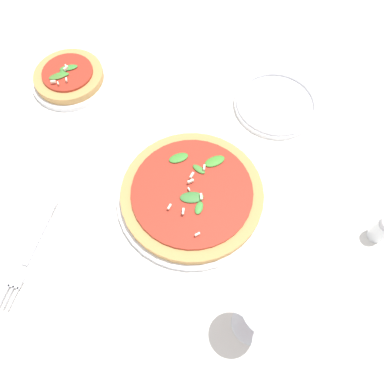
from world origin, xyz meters
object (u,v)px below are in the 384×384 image
object	(u,v)px
pizza_personal_side	(69,78)
wine_glass	(263,314)
side_plate_white	(276,104)
pizza_arugula_main	(192,195)
fork	(31,251)
shaker_pepper	(382,229)

from	to	relation	value
pizza_personal_side	wine_glass	world-z (taller)	wine_glass
pizza_personal_side	side_plate_white	xyz separation A→B (m)	(-0.15, 0.47, -0.01)
pizza_personal_side	pizza_arugula_main	bearing A→B (deg)	69.41
wine_glass	fork	size ratio (longest dim) A/B	0.73
pizza_personal_side	side_plate_white	bearing A→B (deg)	107.72
fork	side_plate_white	bearing A→B (deg)	140.54
pizza_arugula_main	side_plate_white	bearing A→B (deg)	167.13
pizza_personal_side	side_plate_white	size ratio (longest dim) A/B	0.94
wine_glass	pizza_personal_side	bearing A→B (deg)	-118.09
wine_glass	fork	distance (m)	0.45
wine_glass	pizza_arugula_main	bearing A→B (deg)	-130.24
fork	shaker_pepper	size ratio (longest dim) A/B	3.28
fork	shaker_pepper	xyz separation A→B (m)	(-0.33, 0.58, 0.03)
shaker_pepper	pizza_personal_side	bearing A→B (deg)	-94.89
pizza_personal_side	fork	xyz separation A→B (m)	(0.39, 0.18, -0.01)
pizza_arugula_main	pizza_personal_side	bearing A→B (deg)	-110.59
shaker_pepper	fork	bearing A→B (deg)	-60.79
side_plate_white	shaker_pepper	bearing A→B (deg)	53.19
pizza_arugula_main	shaker_pepper	distance (m)	0.37
side_plate_white	pizza_personal_side	bearing A→B (deg)	-72.28
pizza_arugula_main	pizza_personal_side	size ratio (longest dim) A/B	1.67
wine_glass	side_plate_white	world-z (taller)	wine_glass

